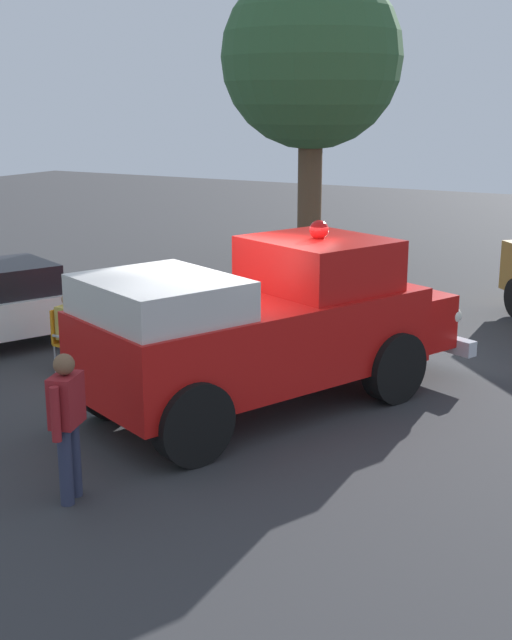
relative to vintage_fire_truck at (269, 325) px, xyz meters
The scene contains 8 objects.
ground_plane 1.35m from the vintage_fire_truck, 153.21° to the right, with size 60.00×60.00×0.00m, color #333335.
vintage_fire_truck is the anchor object (origin of this frame).
lawn_chair_near_truck 3.67m from the vintage_fire_truck, behind, with size 0.51×0.53×1.02m.
lawn_chair_by_car 3.81m from the vintage_fire_truck, 113.00° to the left, with size 0.64×0.64×1.02m.
spectator_seated 3.52m from the vintage_fire_truck, behind, with size 0.54×0.40×1.29m.
spectator_standing 3.71m from the vintage_fire_truck, 97.83° to the right, with size 0.37×0.64×1.68m.
oak_tree_left 11.32m from the vintage_fire_truck, 112.28° to the left, with size 4.53×4.53×7.53m.
traffic_cone 4.02m from the vintage_fire_truck, 86.27° to the left, with size 0.40×0.40×0.64m.
Camera 1 is at (5.94, -9.88, 4.28)m, focal length 47.67 mm.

